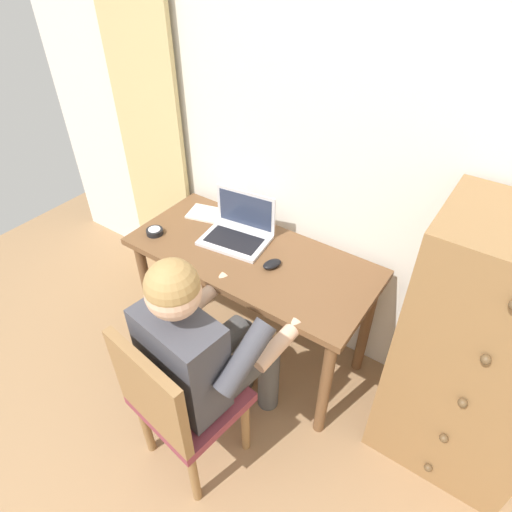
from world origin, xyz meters
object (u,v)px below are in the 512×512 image
at_px(person_seated, 206,347).
at_px(notebook_pad, 207,214).
at_px(dresser, 479,358).
at_px(desk, 251,270).
at_px(desk_clock, 155,231).
at_px(laptop, 239,230).
at_px(chair, 177,401).
at_px(computer_mouse, 272,264).

bearing_deg(person_seated, notebook_pad, 129.26).
xyz_separation_m(person_seated, notebook_pad, (-0.58, 0.71, 0.07)).
distance_m(dresser, notebook_pad, 1.53).
relative_size(desk, person_seated, 1.08).
height_order(dresser, desk_clock, dresser).
bearing_deg(desk_clock, person_seated, -30.30).
relative_size(desk, notebook_pad, 6.12).
height_order(desk, notebook_pad, notebook_pad).
bearing_deg(laptop, chair, -71.28).
relative_size(laptop, notebook_pad, 1.76).
distance_m(dresser, laptop, 1.25).
bearing_deg(desk, person_seated, -73.86).
distance_m(person_seated, computer_mouse, 0.54).
xyz_separation_m(laptop, notebook_pad, (-0.28, 0.07, -0.05)).
bearing_deg(dresser, person_seated, -147.09).
bearing_deg(person_seated, chair, -96.65).
height_order(chair, laptop, laptop).
distance_m(desk, chair, 0.76).
height_order(desk, chair, chair).
xyz_separation_m(person_seated, desk_clock, (-0.69, 0.40, 0.07)).
height_order(person_seated, laptop, person_seated).
xyz_separation_m(dresser, person_seated, (-0.95, -0.61, 0.02)).
height_order(laptop, notebook_pad, laptop).
xyz_separation_m(dresser, notebook_pad, (-1.53, 0.09, 0.09)).
relative_size(chair, notebook_pad, 4.14).
relative_size(person_seated, desk_clock, 13.19).
height_order(dresser, notebook_pad, dresser).
xyz_separation_m(computer_mouse, desk_clock, (-0.67, -0.13, -0.00)).
distance_m(laptop, notebook_pad, 0.29).
xyz_separation_m(laptop, desk_clock, (-0.39, -0.23, -0.04)).
distance_m(desk, computer_mouse, 0.19).
xyz_separation_m(dresser, desk_clock, (-1.64, -0.21, 0.10)).
xyz_separation_m(chair, computer_mouse, (0.00, 0.71, 0.26)).
bearing_deg(computer_mouse, chair, -69.57).
height_order(person_seated, computer_mouse, person_seated).
distance_m(chair, laptop, 0.91).
bearing_deg(chair, dresser, 39.34).
xyz_separation_m(chair, laptop, (-0.28, 0.81, 0.29)).
height_order(person_seated, notebook_pad, person_seated).
relative_size(chair, computer_mouse, 8.69).
bearing_deg(person_seated, dresser, 32.91).
bearing_deg(notebook_pad, dresser, -19.05).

